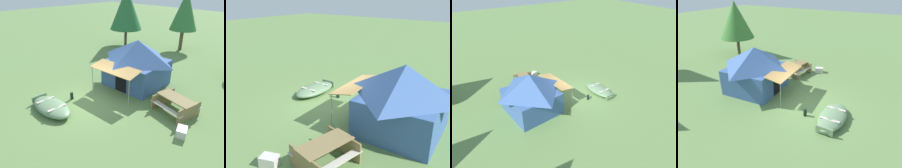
% 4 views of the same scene
% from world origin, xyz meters
% --- Properties ---
extents(ground_plane, '(80.00, 80.00, 0.00)m').
position_xyz_m(ground_plane, '(0.00, 0.00, 0.00)').
color(ground_plane, '#628448').
extents(beached_rowboat, '(2.57, 1.30, 0.43)m').
position_xyz_m(beached_rowboat, '(-0.64, -1.66, 0.22)').
color(beached_rowboat, '#668660').
rests_on(beached_rowboat, ground_plane).
extents(canvas_cabin_tent, '(3.51, 4.21, 2.66)m').
position_xyz_m(canvas_cabin_tent, '(0.17, 3.55, 1.38)').
color(canvas_cabin_tent, '#3A5C98').
rests_on(canvas_cabin_tent, ground_plane).
extents(picnic_table, '(2.00, 1.79, 0.76)m').
position_xyz_m(picnic_table, '(3.47, 2.55, 0.48)').
color(picnic_table, olive).
rests_on(picnic_table, ground_plane).
extents(cooler_box, '(0.57, 0.66, 0.35)m').
position_xyz_m(cooler_box, '(4.59, 1.24, 0.17)').
color(cooler_box, silver).
rests_on(cooler_box, ground_plane).
extents(fuel_can, '(0.20, 0.20, 0.36)m').
position_xyz_m(fuel_can, '(-0.90, -0.33, 0.18)').
color(fuel_can, black).
rests_on(fuel_can, ground_plane).
extents(pine_tree_back_left, '(2.29, 2.29, 5.01)m').
position_xyz_m(pine_tree_back_left, '(-1.70, 11.71, 3.36)').
color(pine_tree_back_left, brown).
rests_on(pine_tree_back_left, ground_plane).
extents(pine_tree_back_right, '(2.91, 2.91, 5.17)m').
position_xyz_m(pine_tree_back_right, '(-6.06, 9.21, 3.35)').
color(pine_tree_back_right, '#453928').
rests_on(pine_tree_back_right, ground_plane).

